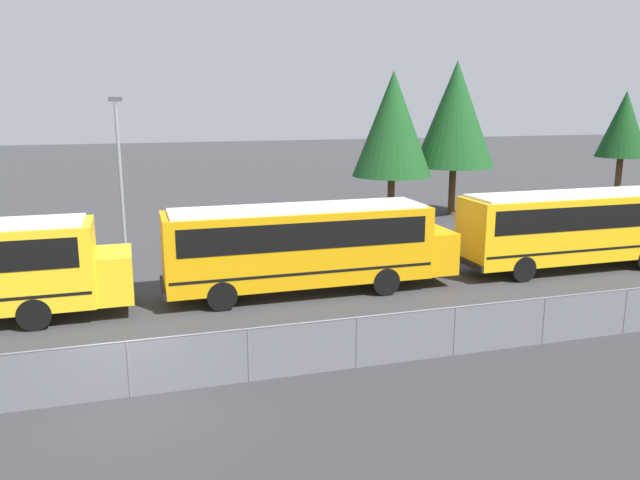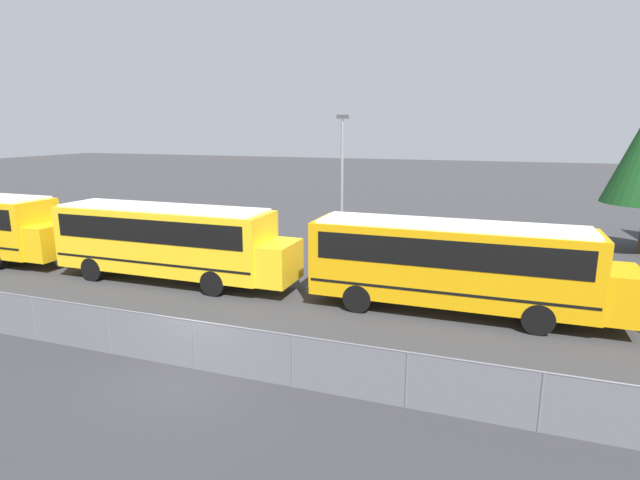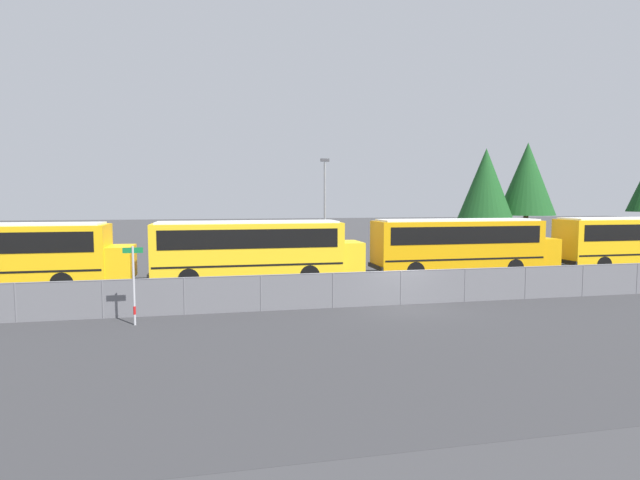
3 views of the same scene
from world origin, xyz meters
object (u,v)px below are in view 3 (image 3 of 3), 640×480
at_px(school_bus_4, 461,242).
at_px(light_pole, 325,206).
at_px(school_bus_5, 635,239).
at_px(school_bus_2, 4,251).
at_px(tree_3, 527,179).
at_px(school_bus_3, 253,246).
at_px(tree_1, 486,184).
at_px(street_sign, 134,283).

bearing_deg(school_bus_4, light_pole, 131.58).
height_order(school_bus_5, light_pole, light_pole).
height_order(school_bus_2, light_pole, light_pole).
height_order(school_bus_4, light_pole, light_pole).
relative_size(school_bus_4, tree_3, 1.17).
bearing_deg(light_pole, school_bus_3, -126.45).
bearing_deg(school_bus_2, tree_1, 21.51).
bearing_deg(tree_3, school_bus_2, -159.84).
bearing_deg(tree_3, tree_1, -170.29).
bearing_deg(school_bus_2, school_bus_3, 0.51).
distance_m(light_pole, tree_1, 16.75).
bearing_deg(school_bus_2, school_bus_5, 0.52).
xyz_separation_m(school_bus_3, street_sign, (-4.94, -8.23, -0.49)).
bearing_deg(tree_1, street_sign, -140.99).
relative_size(school_bus_2, school_bus_3, 1.00).
distance_m(school_bus_5, light_pole, 20.54).
bearing_deg(light_pole, tree_1, 19.05).
bearing_deg(tree_3, light_pole, -163.00).
bearing_deg(school_bus_4, street_sign, -154.04).
relative_size(school_bus_2, street_sign, 3.94).
bearing_deg(school_bus_5, tree_1, 104.23).
bearing_deg(street_sign, school_bus_4, 25.96).
bearing_deg(school_bus_3, school_bus_2, -179.49).
height_order(school_bus_2, street_sign, school_bus_2).
bearing_deg(school_bus_2, tree_3, 20.16).
bearing_deg(school_bus_4, tree_1, 54.94).
xyz_separation_m(school_bus_2, school_bus_4, (24.50, 0.29, 0.00)).
bearing_deg(school_bus_5, tree_3, 84.33).
height_order(school_bus_5, tree_1, tree_1).
height_order(school_bus_5, tree_3, tree_3).
bearing_deg(tree_3, school_bus_5, -95.67).
xyz_separation_m(school_bus_2, tree_3, (38.22, 14.03, 4.40)).
bearing_deg(school_bus_2, street_sign, -48.40).
height_order(school_bus_2, tree_3, tree_3).
bearing_deg(light_pole, school_bus_4, -48.42).
bearing_deg(street_sign, school_bus_3, 59.02).
bearing_deg(school_bus_5, school_bus_3, -179.48).
relative_size(street_sign, light_pole, 0.39).
bearing_deg(school_bus_3, school_bus_4, 0.86).
distance_m(school_bus_5, tree_1, 13.87).
distance_m(school_bus_2, school_bus_4, 24.50).
bearing_deg(school_bus_5, street_sign, -164.08).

